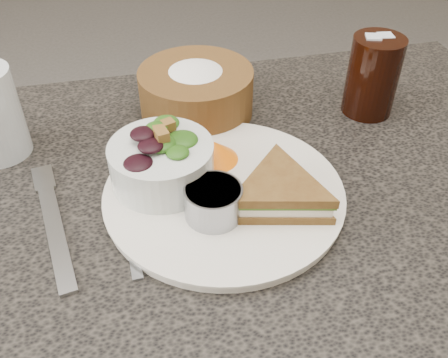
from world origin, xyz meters
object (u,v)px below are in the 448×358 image
dressing_ramekin (213,202)px  cola_glass (373,72)px  dinner_plate (224,194)px  salad_bowl (161,157)px  sandwich (280,193)px  bread_basket (196,85)px

dressing_ramekin → cola_glass: 0.34m
dinner_plate → dressing_ramekin: dressing_ramekin is taller
cola_glass → salad_bowl: bearing=-161.3°
sandwich → dinner_plate: bearing=158.4°
sandwich → salad_bowl: bearing=162.7°
salad_bowl → dressing_ramekin: size_ratio=1.91×
salad_bowl → dressing_ramekin: salad_bowl is taller
dinner_plate → sandwich: size_ratio=2.06×
sandwich → bread_basket: 0.24m
sandwich → bread_basket: size_ratio=0.83×
sandwich → cola_glass: (0.20, 0.18, 0.03)m
sandwich → salad_bowl: 0.15m
salad_bowl → cola_glass: bearing=18.7°
dressing_ramekin → bread_basket: size_ratio=0.40×
cola_glass → dinner_plate: bearing=-150.5°
sandwich → salad_bowl: salad_bowl is taller
dinner_plate → cola_glass: (0.26, 0.15, 0.06)m
bread_basket → dinner_plate: bearing=-90.9°
dinner_plate → sandwich: bearing=-34.8°
dressing_ramekin → salad_bowl: bearing=123.0°
salad_bowl → cola_glass: (0.33, 0.11, 0.02)m
dinner_plate → salad_bowl: 0.09m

